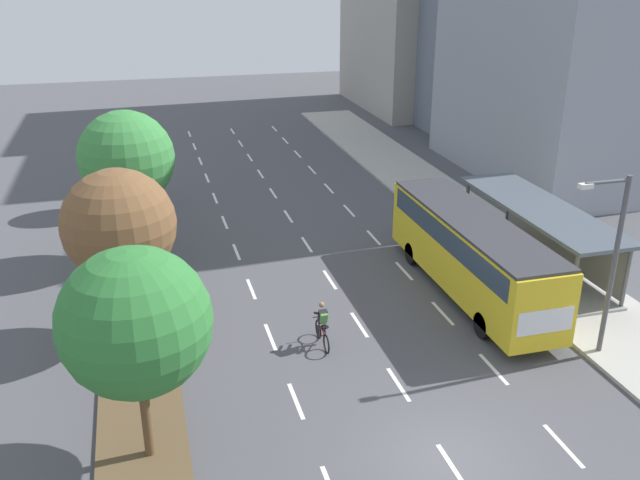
# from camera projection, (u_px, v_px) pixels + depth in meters

# --- Properties ---
(ground_plane) EXTENTS (140.00, 140.00, 0.00)m
(ground_plane) POSITION_uv_depth(u_px,v_px,m) (447.00, 459.00, 19.31)
(ground_plane) COLOR #4C4C51
(median_strip) EXTENTS (2.60, 52.00, 0.12)m
(median_strip) POSITION_uv_depth(u_px,v_px,m) (132.00, 233.00, 35.12)
(median_strip) COLOR brown
(median_strip) RESTS_ON ground
(sidewalk_right) EXTENTS (4.50, 52.00, 0.15)m
(sidewalk_right) POSITION_uv_depth(u_px,v_px,m) (446.00, 203.00, 39.37)
(sidewalk_right) COLOR #ADAAA3
(sidewalk_right) RESTS_ON ground
(lane_divider_left) EXTENTS (0.14, 47.62, 0.01)m
(lane_divider_left) POSITION_uv_depth(u_px,v_px,m) (230.00, 236.00, 34.80)
(lane_divider_left) COLOR white
(lane_divider_left) RESTS_ON ground
(lane_divider_center) EXTENTS (0.14, 47.62, 0.01)m
(lane_divider_center) POSITION_uv_depth(u_px,v_px,m) (297.00, 230.00, 35.65)
(lane_divider_center) COLOR white
(lane_divider_center) RESTS_ON ground
(lane_divider_right) EXTENTS (0.14, 47.62, 0.01)m
(lane_divider_right) POSITION_uv_depth(u_px,v_px,m) (361.00, 223.00, 36.50)
(lane_divider_right) COLOR white
(lane_divider_right) RESTS_ON ground
(bus_shelter) EXTENTS (2.90, 10.00, 2.86)m
(bus_shelter) POSITION_uv_depth(u_px,v_px,m) (543.00, 230.00, 30.51)
(bus_shelter) COLOR gray
(bus_shelter) RESTS_ON sidewalk_right
(bus) EXTENTS (2.54, 11.29, 3.37)m
(bus) POSITION_uv_depth(u_px,v_px,m) (471.00, 248.00, 28.14)
(bus) COLOR yellow
(bus) RESTS_ON ground
(cyclist) EXTENTS (0.46, 1.82, 1.71)m
(cyclist) POSITION_uv_depth(u_px,v_px,m) (322.00, 326.00, 24.70)
(cyclist) COLOR black
(cyclist) RESTS_ON ground
(median_tree_nearest) EXTENTS (4.06, 4.06, 6.25)m
(median_tree_nearest) POSITION_uv_depth(u_px,v_px,m) (135.00, 322.00, 17.76)
(median_tree_nearest) COLOR brown
(median_tree_nearest) RESTS_ON median_strip
(median_tree_second) EXTENTS (4.03, 4.03, 6.33)m
(median_tree_second) POSITION_uv_depth(u_px,v_px,m) (119.00, 225.00, 24.01)
(median_tree_second) COLOR brown
(median_tree_second) RESTS_ON median_strip
(median_tree_third) EXTENTS (4.26, 4.26, 6.91)m
(median_tree_third) POSITION_uv_depth(u_px,v_px,m) (126.00, 158.00, 30.30)
(median_tree_third) COLOR brown
(median_tree_third) RESTS_ON median_strip
(median_tree_fourth) EXTENTS (2.97, 2.97, 5.24)m
(median_tree_fourth) POSITION_uv_depth(u_px,v_px,m) (127.00, 143.00, 37.07)
(median_tree_fourth) COLOR brown
(median_tree_fourth) RESTS_ON median_strip
(streetlight) EXTENTS (1.91, 0.24, 6.50)m
(streetlight) POSITION_uv_depth(u_px,v_px,m) (611.00, 255.00, 22.93)
(streetlight) COLOR #4C4C51
(streetlight) RESTS_ON sidewalk_right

